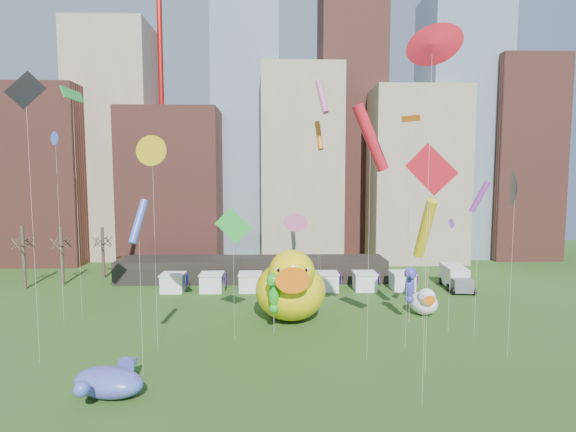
{
  "coord_description": "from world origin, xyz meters",
  "views": [
    {
      "loc": [
        -0.8,
        -19.47,
        14.78
      ],
      "look_at": [
        0.16,
        11.58,
        12.0
      ],
      "focal_mm": 27.0,
      "sensor_mm": 36.0,
      "label": 1
    }
  ],
  "objects_px": {
    "box_truck": "(455,277)",
    "small_duck": "(424,302)",
    "seahorse_green": "(274,290)",
    "seahorse_purple": "(410,282)",
    "whale_inflatable": "(110,380)",
    "big_duck": "(291,287)"
  },
  "relations": [
    {
      "from": "box_truck",
      "to": "small_duck",
      "type": "bearing_deg",
      "value": -120.89
    },
    {
      "from": "seahorse_green",
      "to": "box_truck",
      "type": "distance_m",
      "value": 29.04
    },
    {
      "from": "small_duck",
      "to": "seahorse_purple",
      "type": "relative_size",
      "value": 0.73
    },
    {
      "from": "big_duck",
      "to": "small_duck",
      "type": "bearing_deg",
      "value": 5.33
    },
    {
      "from": "small_duck",
      "to": "whale_inflatable",
      "type": "bearing_deg",
      "value": -144.85
    },
    {
      "from": "whale_inflatable",
      "to": "box_truck",
      "type": "bearing_deg",
      "value": 53.56
    },
    {
      "from": "big_duck",
      "to": "box_truck",
      "type": "relative_size",
      "value": 1.41
    },
    {
      "from": "seahorse_purple",
      "to": "small_duck",
      "type": "bearing_deg",
      "value": 49.94
    },
    {
      "from": "big_duck",
      "to": "seahorse_purple",
      "type": "distance_m",
      "value": 12.19
    },
    {
      "from": "seahorse_green",
      "to": "seahorse_purple",
      "type": "relative_size",
      "value": 1.02
    },
    {
      "from": "small_duck",
      "to": "whale_inflatable",
      "type": "distance_m",
      "value": 31.86
    },
    {
      "from": "small_duck",
      "to": "seahorse_green",
      "type": "distance_m",
      "value": 17.17
    },
    {
      "from": "big_duck",
      "to": "seahorse_green",
      "type": "relative_size",
      "value": 1.72
    },
    {
      "from": "big_duck",
      "to": "small_duck",
      "type": "height_order",
      "value": "big_duck"
    },
    {
      "from": "big_duck",
      "to": "small_duck",
      "type": "distance_m",
      "value": 14.66
    },
    {
      "from": "seahorse_purple",
      "to": "box_truck",
      "type": "xyz_separation_m",
      "value": [
        10.28,
        13.14,
        -2.65
      ]
    },
    {
      "from": "whale_inflatable",
      "to": "big_duck",
      "type": "bearing_deg",
      "value": 65.39
    },
    {
      "from": "small_duck",
      "to": "whale_inflatable",
      "type": "height_order",
      "value": "small_duck"
    },
    {
      "from": "small_duck",
      "to": "seahorse_green",
      "type": "relative_size",
      "value": 0.71
    },
    {
      "from": "small_duck",
      "to": "box_truck",
      "type": "height_order",
      "value": "small_duck"
    },
    {
      "from": "small_duck",
      "to": "seahorse_purple",
      "type": "height_order",
      "value": "seahorse_purple"
    },
    {
      "from": "box_truck",
      "to": "seahorse_green",
      "type": "bearing_deg",
      "value": -141.31
    }
  ]
}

